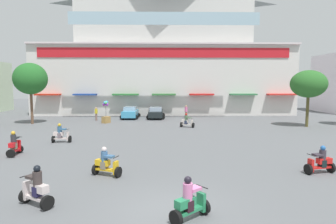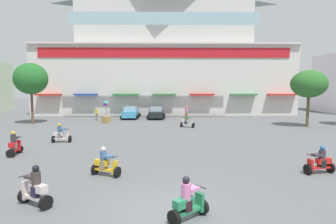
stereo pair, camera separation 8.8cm
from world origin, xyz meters
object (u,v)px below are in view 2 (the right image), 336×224
scooter_rider_1 (187,122)px  parked_car_1 (156,113)px  plaza_tree_1 (309,84)px  scooter_rider_6 (61,135)px  pedestrian_1 (97,113)px  plaza_tree_2 (31,79)px  scooter_rider_2 (320,162)px  scooter_rider_0 (14,145)px  parked_car_0 (131,112)px  scooter_rider_7 (35,189)px  balloon_vendor_cart (106,114)px  pedestrian_0 (186,111)px  scooter_rider_3 (188,202)px  scooter_rider_5 (105,164)px

scooter_rider_1 → parked_car_1: bearing=113.9°
parked_car_1 → plaza_tree_1: bearing=-25.2°
scooter_rider_6 → pedestrian_1: 13.22m
plaza_tree_2 → scooter_rider_2: bearing=-38.9°
parked_car_1 → scooter_rider_1: bearing=-66.1°
plaza_tree_2 → scooter_rider_0: bearing=-69.4°
scooter_rider_0 → scooter_rider_1: scooter_rider_0 is taller
plaza_tree_1 → parked_car_0: bearing=158.6°
plaza_tree_1 → scooter_rider_7: (-19.76, -19.03, -3.82)m
balloon_vendor_cart → pedestrian_1: bearing=125.6°
pedestrian_0 → scooter_rider_6: bearing=-124.9°
scooter_rider_3 → pedestrian_0: pedestrian_0 is taller
plaza_tree_2 → balloon_vendor_cart: size_ratio=2.65×
plaza_tree_1 → scooter_rider_7: 27.70m
plaza_tree_2 → scooter_rider_7: size_ratio=4.37×
plaza_tree_1 → scooter_rider_2: size_ratio=3.82×
scooter_rider_0 → scooter_rider_7: size_ratio=1.01×
scooter_rider_3 → scooter_rider_7: scooter_rider_7 is taller
scooter_rider_6 → scooter_rider_7: scooter_rider_7 is taller
parked_car_1 → pedestrian_0: 4.02m
parked_car_0 → scooter_rider_7: (-0.45, -26.61, -0.14)m
scooter_rider_0 → scooter_rider_6: (1.52, 3.92, -0.04)m
scooter_rider_6 → pedestrian_0: size_ratio=0.89×
parked_car_0 → plaza_tree_2: bearing=-155.2°
plaza_tree_1 → scooter_rider_1: 13.18m
plaza_tree_2 → scooter_rider_3: size_ratio=4.50×
scooter_rider_7 → balloon_vendor_cart: 22.45m
plaza_tree_2 → pedestrian_0: (17.77, 5.28, -4.10)m
scooter_rider_5 → scooter_rider_2: bearing=0.9°
plaza_tree_1 → pedestrian_1: size_ratio=3.60×
plaza_tree_2 → parked_car_1: plaza_tree_2 is taller
parked_car_1 → scooter_rider_0: bearing=-113.9°
scooter_rider_5 → scooter_rider_0: bearing=147.8°
scooter_rider_3 → scooter_rider_7: (-5.52, 1.18, 0.03)m
scooter_rider_0 → scooter_rider_5: size_ratio=1.04×
plaza_tree_2 → parked_car_0: 12.29m
scooter_rider_1 → plaza_tree_2: bearing=170.4°
scooter_rider_6 → pedestrian_1: pedestrian_1 is taller
scooter_rider_7 → scooter_rider_5: bearing=61.2°
scooter_rider_6 → scooter_rider_3: bearing=-55.6°
pedestrian_1 → scooter_rider_2: bearing=-52.7°
scooter_rider_1 → scooter_rider_3: bearing=-94.7°
parked_car_1 → scooter_rider_5: bearing=-94.7°
scooter_rider_1 → balloon_vendor_cart: 9.69m
scooter_rider_0 → scooter_rider_7: scooter_rider_0 is taller
pedestrian_0 → scooter_rider_0: bearing=-122.4°
scooter_rider_3 → pedestrian_1: (-9.04, 25.84, 0.32)m
scooter_rider_1 → scooter_rider_5: bearing=-108.9°
plaza_tree_2 → scooter_rider_6: size_ratio=4.57×
scooter_rider_2 → scooter_rider_3: bearing=-145.8°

